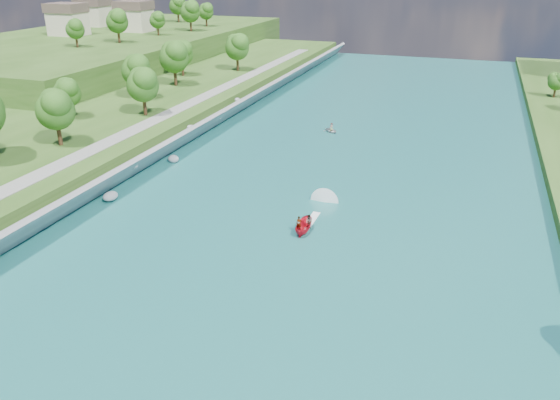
% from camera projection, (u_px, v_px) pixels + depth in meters
% --- Properties ---
extents(ground, '(260.00, 260.00, 0.00)m').
position_uv_depth(ground, '(254.00, 290.00, 50.16)').
color(ground, '#2D5119').
rests_on(ground, ground).
extents(river_water, '(55.00, 240.00, 0.10)m').
position_uv_depth(river_water, '(314.00, 205.00, 67.40)').
color(river_water, '#185B5E').
rests_on(river_water, ground).
extents(ridge_west, '(60.00, 120.00, 9.00)m').
position_uv_depth(ridge_west, '(110.00, 50.00, 155.57)').
color(ridge_west, '#2D5119').
rests_on(ridge_west, ground).
extents(riprap_bank, '(4.27, 236.00, 4.22)m').
position_uv_depth(riprap_bank, '(131.00, 169.00, 74.17)').
color(riprap_bank, slate).
rests_on(riprap_bank, ground).
extents(riverside_path, '(3.00, 200.00, 0.10)m').
position_uv_depth(riverside_path, '(91.00, 150.00, 75.93)').
color(riverside_path, gray).
rests_on(riverside_path, berm_west).
extents(ridge_houses, '(29.50, 29.50, 8.40)m').
position_uv_depth(ridge_houses, '(99.00, 15.00, 158.23)').
color(ridge_houses, beige).
rests_on(ridge_houses, ridge_west).
extents(trees_ridge, '(22.11, 64.61, 10.06)m').
position_uv_depth(trees_ridge, '(163.00, 15.00, 155.07)').
color(trees_ridge, '#1A4E14').
rests_on(trees_ridge, ridge_west).
extents(motorboat, '(3.60, 18.72, 2.01)m').
position_uv_depth(motorboat, '(308.00, 220.00, 61.89)').
color(motorboat, red).
rests_on(motorboat, river_water).
extents(raft, '(3.67, 3.69, 1.63)m').
position_uv_depth(raft, '(331.00, 130.00, 95.96)').
color(raft, '#93979B').
rests_on(raft, river_water).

